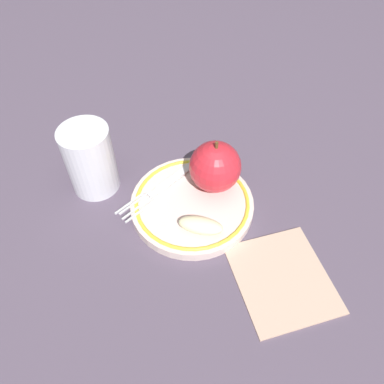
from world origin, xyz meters
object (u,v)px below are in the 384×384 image
object	(u,v)px
apple_red_whole	(215,167)
drinking_glass	(90,160)
plate	(192,204)
apple_slice_front	(201,225)
napkin_folded	(282,278)
fork	(163,186)

from	to	relation	value
apple_red_whole	drinking_glass	distance (m)	0.19
plate	drinking_glass	xyz separation A→B (m)	(-0.16, 0.03, 0.05)
apple_slice_front	napkin_folded	distance (m)	0.13
napkin_folded	apple_red_whole	bearing A→B (deg)	127.55
apple_slice_front	fork	xyz separation A→B (m)	(-0.07, 0.07, -0.01)
apple_red_whole	apple_slice_front	xyz separation A→B (m)	(-0.01, -0.09, -0.03)
napkin_folded	fork	bearing A→B (deg)	146.27
apple_red_whole	apple_slice_front	world-z (taller)	apple_red_whole
plate	apple_slice_front	xyz separation A→B (m)	(0.02, -0.05, 0.02)
apple_slice_front	fork	world-z (taller)	apple_slice_front
fork	drinking_glass	world-z (taller)	drinking_glass
plate	fork	world-z (taller)	fork
plate	apple_slice_front	world-z (taller)	apple_slice_front
fork	napkin_folded	world-z (taller)	fork
apple_red_whole	apple_slice_front	size ratio (longest dim) A/B	1.39
plate	fork	size ratio (longest dim) A/B	1.32
drinking_glass	fork	bearing A→B (deg)	-2.80
fork	drinking_glass	distance (m)	0.12
apple_red_whole	fork	bearing A→B (deg)	-168.37
apple_slice_front	apple_red_whole	bearing A→B (deg)	-91.81
napkin_folded	apple_slice_front	bearing A→B (deg)	156.20
apple_slice_front	plate	bearing A→B (deg)	-64.30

